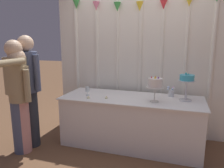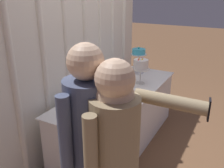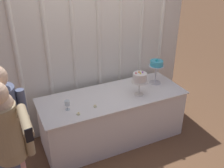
{
  "view_description": "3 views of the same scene",
  "coord_description": "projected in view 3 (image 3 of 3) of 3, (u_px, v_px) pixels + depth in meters",
  "views": [
    {
      "loc": [
        0.68,
        -3.02,
        1.63
      ],
      "look_at": [
        -0.32,
        0.12,
        0.96
      ],
      "focal_mm": 34.34,
      "sensor_mm": 36.0,
      "label": 1
    },
    {
      "loc": [
        -2.66,
        -1.25,
        2.0
      ],
      "look_at": [
        -0.02,
        0.2,
        0.85
      ],
      "focal_mm": 40.25,
      "sensor_mm": 36.0,
      "label": 2
    },
    {
      "loc": [
        -1.4,
        -2.83,
        2.64
      ],
      "look_at": [
        0.06,
        0.24,
        0.88
      ],
      "focal_mm": 41.32,
      "sensor_mm": 36.0,
      "label": 3
    }
  ],
  "objects": [
    {
      "name": "guest_man_pink_jacket",
      "position": [
        11.0,
        151.0,
        2.58
      ],
      "size": [
        0.45,
        0.37,
        1.52
      ],
      "color": "#D6938E",
      "rests_on": "ground_plane"
    },
    {
      "name": "ground_plane",
      "position": [
        115.0,
        141.0,
        4.02
      ],
      "size": [
        24.0,
        24.0,
        0.0
      ],
      "primitive_type": "plane",
      "color": "brown"
    },
    {
      "name": "flower_vase",
      "position": [
        138.0,
        77.0,
        4.13
      ],
      "size": [
        0.12,
        0.12,
        0.17
      ],
      "color": "silver",
      "rests_on": "cake_table"
    },
    {
      "name": "guest_girl_blue_dress",
      "position": [
        8.0,
        148.0,
        2.52
      ],
      "size": [
        0.47,
        0.7,
        1.64
      ],
      "color": "#4C5675",
      "rests_on": "ground_plane"
    },
    {
      "name": "guest_man_dark_suit",
      "position": [
        7.0,
        132.0,
        2.69
      ],
      "size": [
        0.47,
        0.36,
        1.7
      ],
      "color": "#282D38",
      "rests_on": "ground_plane"
    },
    {
      "name": "tealight_near_left",
      "position": [
        95.0,
        106.0,
        3.46
      ],
      "size": [
        0.05,
        0.05,
        0.04
      ],
      "color": "beige",
      "rests_on": "cake_table"
    },
    {
      "name": "cake_display_nearleft",
      "position": [
        140.0,
        78.0,
        3.65
      ],
      "size": [
        0.24,
        0.24,
        0.38
      ],
      "color": "silver",
      "rests_on": "cake_table"
    },
    {
      "name": "wine_glass",
      "position": [
        67.0,
        103.0,
        3.37
      ],
      "size": [
        0.07,
        0.07,
        0.14
      ],
      "color": "silver",
      "rests_on": "cake_table"
    },
    {
      "name": "draped_curtain",
      "position": [
        97.0,
        46.0,
        3.9
      ],
      "size": [
        3.0,
        0.14,
        2.64
      ],
      "color": "white",
      "rests_on": "ground_plane"
    },
    {
      "name": "cake_display_nearright",
      "position": [
        156.0,
        66.0,
        3.97
      ],
      "size": [
        0.24,
        0.24,
        0.41
      ],
      "color": "silver",
      "rests_on": "cake_table"
    },
    {
      "name": "cake_table",
      "position": [
        113.0,
        117.0,
        3.92
      ],
      "size": [
        2.14,
        0.82,
        0.77
      ],
      "color": "white",
      "rests_on": "ground_plane"
    },
    {
      "name": "tealight_far_left",
      "position": [
        78.0,
        114.0,
        3.3
      ],
      "size": [
        0.05,
        0.05,
        0.03
      ],
      "color": "beige",
      "rests_on": "cake_table"
    }
  ]
}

